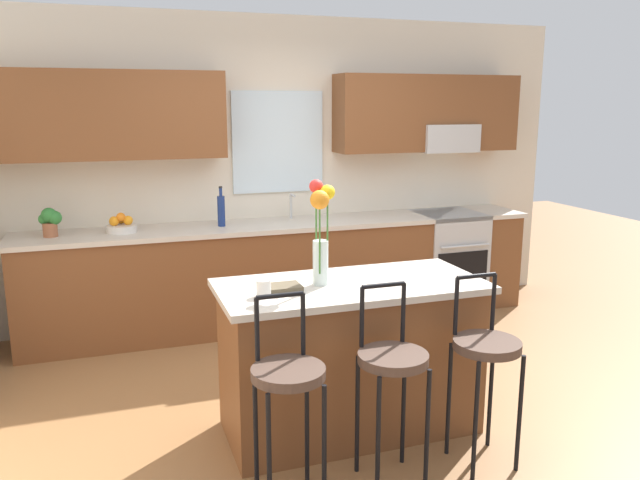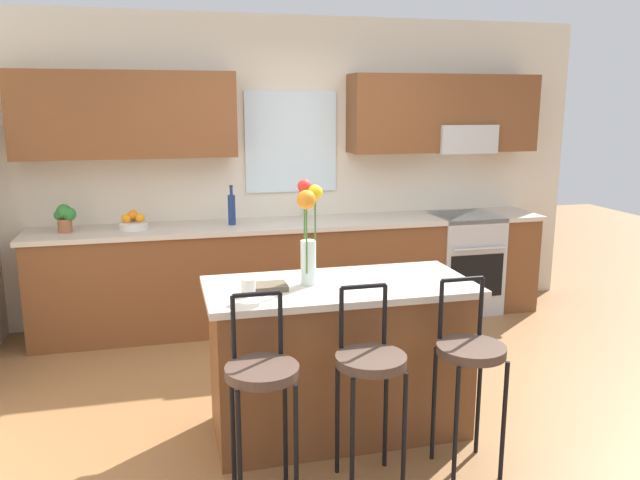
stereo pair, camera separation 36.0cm
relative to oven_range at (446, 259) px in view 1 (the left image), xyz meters
The scene contains 15 objects.
ground_plane 2.36m from the oven_range, 133.53° to the right, with size 14.00×14.00×0.00m, color olive.
back_wall_assembly 1.91m from the oven_range, 168.84° to the left, with size 5.60×0.50×2.70m.
counter_run 1.59m from the oven_range, behind, with size 4.56×0.64×0.92m.
sink_faucet 1.64m from the oven_range, behind, with size 0.02×0.13×0.23m.
oven_range is the anchor object (origin of this frame).
kitchen_island 2.64m from the oven_range, 132.27° to the right, with size 1.55×0.73×0.92m.
bar_stool_near 3.44m from the oven_range, 132.60° to the right, with size 0.36×0.36×1.04m.
bar_stool_middle 3.09m from the oven_range, 125.06° to the right, with size 0.36×0.36×1.04m.
bar_stool_far 2.81m from the oven_range, 115.83° to the right, with size 0.36×0.36×1.04m.
flower_vase 2.86m from the oven_range, 135.28° to the right, with size 0.15×0.18×0.60m.
mug_ceramic 3.12m from the oven_range, 138.68° to the right, with size 0.08×0.08×0.09m, color silver.
cookbook 2.99m from the oven_range, 138.01° to the right, with size 0.20×0.15×0.03m, color brown.
fruit_bowl_oranges 3.03m from the oven_range, behind, with size 0.24×0.24×0.16m.
bottle_olive_oil 2.25m from the oven_range, behind, with size 0.06×0.06×0.34m.
potted_plant_small 3.56m from the oven_range, behind, with size 0.18×0.12×0.23m.
Camera 1 is at (-1.50, -3.57, 1.94)m, focal length 35.55 mm.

